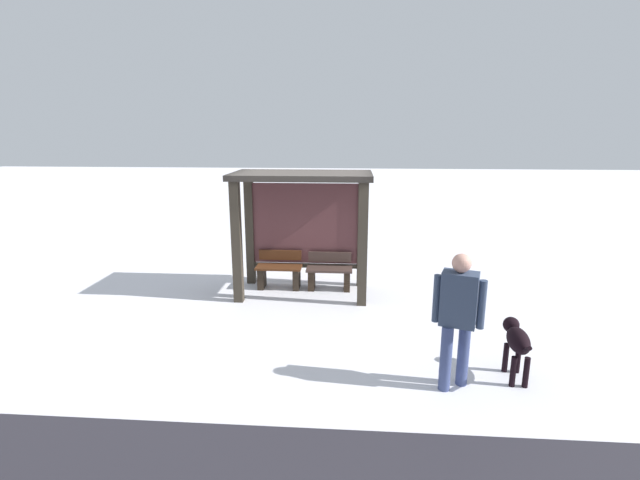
{
  "coord_description": "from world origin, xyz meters",
  "views": [
    {
      "loc": [
        0.93,
        -8.26,
        3.07
      ],
      "look_at": [
        0.34,
        -0.16,
        1.1
      ],
      "focal_mm": 25.38,
      "sensor_mm": 36.0,
      "label": 1
    }
  ],
  "objects": [
    {
      "name": "ground_plane",
      "position": [
        0.0,
        0.0,
        0.0
      ],
      "size": [
        60.0,
        60.0,
        0.0
      ],
      "primitive_type": "plane",
      "color": "silver"
    },
    {
      "name": "dog",
      "position": [
        3.02,
        -2.88,
        0.5
      ],
      "size": [
        0.28,
        0.9,
        0.69
      ],
      "color": "black",
      "rests_on": "ground"
    },
    {
      "name": "bus_shelter",
      "position": [
        0.0,
        0.17,
        1.63
      ],
      "size": [
        2.56,
        1.37,
        2.33
      ],
      "color": "#352E25",
      "rests_on": "ground"
    },
    {
      "name": "person_walking",
      "position": [
        2.2,
        -3.17,
        0.99
      ],
      "size": [
        0.6,
        0.38,
        1.7
      ],
      "color": "#35425B",
      "rests_on": "ground"
    },
    {
      "name": "bench_center_inside",
      "position": [
        0.5,
        0.26,
        0.31
      ],
      "size": [
        0.9,
        0.39,
        0.72
      ],
      "color": "#42312A",
      "rests_on": "ground"
    },
    {
      "name": "bench_left_inside",
      "position": [
        -0.5,
        0.26,
        0.32
      ],
      "size": [
        0.9,
        0.41,
        0.74
      ],
      "color": "#4F2A15",
      "rests_on": "ground"
    }
  ]
}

